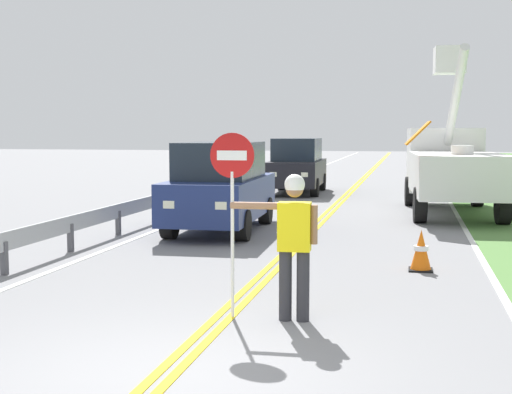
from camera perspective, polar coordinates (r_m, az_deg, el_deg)
The scene contains 12 objects.
ground_plane at distance 6.91m, azimuth -7.69°, elevation -14.49°, with size 160.00×160.00×0.00m, color gray.
centerline_yellow_left at distance 26.30m, azimuth 7.31°, elevation 0.21°, with size 0.11×110.00×0.01m, color yellow.
centerline_yellow_right at distance 26.29m, azimuth 7.70°, elevation 0.21°, with size 0.11×110.00×0.01m, color yellow.
edge_line_right at distance 26.23m, azimuth 15.36°, elevation 0.05°, with size 0.12×110.00×0.01m, color silver.
edge_line_left at distance 26.84m, azimuth -0.18°, elevation 0.36°, with size 0.12×110.00×0.01m, color silver.
flagger_worker at distance 8.58m, azimuth 3.09°, elevation -3.32°, with size 1.09×0.26×1.83m.
stop_sign_paddle at distance 8.63m, azimuth -1.96°, elevation 1.16°, with size 0.56×0.04×2.33m.
utility_bucket_truck at distance 21.03m, azimuth 15.66°, elevation 2.58°, with size 2.68×6.92×4.89m.
oncoming_suv_nearest at distance 16.43m, azimuth -2.89°, elevation 0.88°, with size 2.03×4.66×2.10m.
oncoming_suv_second at distance 26.70m, azimuth 3.40°, elevation 2.59°, with size 2.03×4.66×2.10m.
traffic_cone_lead at distance 12.10m, azimuth 13.37°, elevation -4.33°, with size 0.40×0.40×0.70m.
guardrail_left_shoulder at distance 21.45m, azimuth -5.10°, elevation 0.46°, with size 0.10×32.00×0.71m.
Camera 1 is at (2.27, -6.09, 2.34)m, focal length 48.81 mm.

